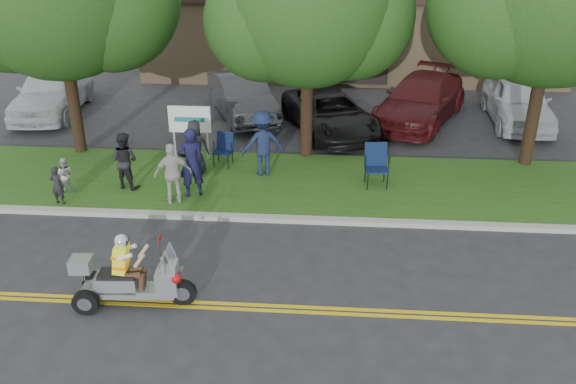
# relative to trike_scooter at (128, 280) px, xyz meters

# --- Properties ---
(ground) EXTENTS (120.00, 120.00, 0.00)m
(ground) POSITION_rel_trike_scooter_xyz_m (2.56, 0.55, -0.54)
(ground) COLOR #28282B
(ground) RESTS_ON ground
(centerline_near) EXTENTS (60.00, 0.10, 0.01)m
(centerline_near) POSITION_rel_trike_scooter_xyz_m (2.56, -0.03, -0.54)
(centerline_near) COLOR gold
(centerline_near) RESTS_ON ground
(centerline_far) EXTENTS (60.00, 0.10, 0.01)m
(centerline_far) POSITION_rel_trike_scooter_xyz_m (2.56, 0.13, -0.54)
(centerline_far) COLOR gold
(centerline_far) RESTS_ON ground
(curb) EXTENTS (60.00, 0.25, 0.12)m
(curb) POSITION_rel_trike_scooter_xyz_m (2.56, 3.60, -0.48)
(curb) COLOR #A8A89E
(curb) RESTS_ON ground
(grass_verge) EXTENTS (60.00, 4.00, 0.10)m
(grass_verge) POSITION_rel_trike_scooter_xyz_m (2.56, 5.75, -0.49)
(grass_verge) COLOR #294D14
(grass_verge) RESTS_ON ground
(commercial_building) EXTENTS (18.00, 8.20, 4.00)m
(commercial_building) POSITION_rel_trike_scooter_xyz_m (4.56, 19.53, 1.47)
(commercial_building) COLOR #9E7F5B
(commercial_building) RESTS_ON ground
(tree_mid) EXTENTS (5.88, 4.80, 7.05)m
(tree_mid) POSITION_rel_trike_scooter_xyz_m (3.11, 7.78, 3.89)
(tree_mid) COLOR #332114
(tree_mid) RESTS_ON ground
(business_sign) EXTENTS (1.25, 0.06, 1.75)m
(business_sign) POSITION_rel_trike_scooter_xyz_m (-0.34, 7.15, 0.72)
(business_sign) COLOR silver
(business_sign) RESTS_ON ground
(trike_scooter) EXTENTS (2.37, 0.81, 1.55)m
(trike_scooter) POSITION_rel_trike_scooter_xyz_m (0.00, 0.00, 0.00)
(trike_scooter) COLOR black
(trike_scooter) RESTS_ON ground
(lawn_chair_a) EXTENTS (0.59, 0.60, 0.96)m
(lawn_chair_a) POSITION_rel_trike_scooter_xyz_m (0.70, 6.83, 0.11)
(lawn_chair_a) COLOR black
(lawn_chair_a) RESTS_ON grass_verge
(lawn_chair_b) EXTENTS (0.67, 0.69, 1.15)m
(lawn_chair_b) POSITION_rel_trike_scooter_xyz_m (5.05, 5.75, 0.21)
(lawn_chair_b) COLOR black
(lawn_chair_b) RESTS_ON grass_verge
(spectator_adult_left) EXTENTS (0.81, 0.70, 1.86)m
(spectator_adult_left) POSITION_rel_trike_scooter_xyz_m (0.23, 4.68, 0.49)
(spectator_adult_left) COLOR #151439
(spectator_adult_left) RESTS_ON grass_verge
(spectator_adult_mid) EXTENTS (0.90, 0.79, 1.56)m
(spectator_adult_mid) POSITION_rel_trike_scooter_xyz_m (-1.66, 5.05, 0.34)
(spectator_adult_mid) COLOR black
(spectator_adult_mid) RESTS_ON grass_verge
(spectator_adult_right) EXTENTS (1.02, 0.69, 1.60)m
(spectator_adult_right) POSITION_rel_trike_scooter_xyz_m (-0.15, 4.25, 0.36)
(spectator_adult_right) COLOR beige
(spectator_adult_right) RESTS_ON grass_verge
(spectator_chair_a) EXTENTS (1.38, 1.08, 1.87)m
(spectator_chair_a) POSITION_rel_trike_scooter_xyz_m (1.91, 6.18, 0.50)
(spectator_chair_a) COLOR #182242
(spectator_chair_a) RESTS_ON grass_verge
(spectator_chair_b) EXTENTS (0.78, 0.53, 1.54)m
(spectator_chair_b) POSITION_rel_trike_scooter_xyz_m (0.00, 6.18, 0.33)
(spectator_chair_b) COLOR black
(spectator_chair_b) RESTS_ON grass_verge
(child_left) EXTENTS (0.41, 0.30, 1.03)m
(child_left) POSITION_rel_trike_scooter_xyz_m (-3.08, 3.95, 0.08)
(child_left) COLOR black
(child_left) RESTS_ON grass_verge
(child_right) EXTENTS (0.47, 0.38, 0.95)m
(child_right) POSITION_rel_trike_scooter_xyz_m (-3.20, 4.68, 0.04)
(child_right) COLOR beige
(child_right) RESTS_ON grass_verge
(parked_car_far_left) EXTENTS (2.54, 5.24, 1.72)m
(parked_car_far_left) POSITION_rel_trike_scooter_xyz_m (-6.43, 11.38, 0.32)
(parked_car_far_left) COLOR silver
(parked_car_far_left) RESTS_ON ground
(parked_car_left) EXTENTS (3.28, 4.93, 1.54)m
(parked_car_left) POSITION_rel_trike_scooter_xyz_m (0.56, 11.49, 0.23)
(parked_car_left) COLOR #2E2E31
(parked_car_left) RESTS_ON ground
(parked_car_mid) EXTENTS (3.81, 5.28, 1.33)m
(parked_car_mid) POSITION_rel_trike_scooter_xyz_m (3.74, 10.11, 0.13)
(parked_car_mid) COLOR black
(parked_car_mid) RESTS_ON ground
(parked_car_right) EXTENTS (4.23, 5.83, 1.57)m
(parked_car_right) POSITION_rel_trike_scooter_xyz_m (6.93, 11.48, 0.24)
(parked_car_right) COLOR #461012
(parked_car_right) RESTS_ON ground
(parked_car_far_right) EXTENTS (2.07, 4.78, 1.61)m
(parked_car_far_right) POSITION_rel_trike_scooter_xyz_m (10.29, 11.55, 0.26)
(parked_car_far_right) COLOR silver
(parked_car_far_right) RESTS_ON ground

